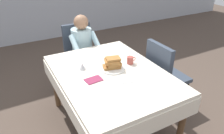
% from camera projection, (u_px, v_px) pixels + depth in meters
% --- Properties ---
extents(ground_plane, '(14.00, 14.00, 0.00)m').
position_uv_depth(ground_plane, '(111.00, 123.00, 2.67)').
color(ground_plane, brown).
extents(dining_table_main, '(1.12, 1.52, 0.74)m').
position_uv_depth(dining_table_main, '(111.00, 79.00, 2.36)').
color(dining_table_main, silver).
rests_on(dining_table_main, ground).
extents(chair_diner, '(0.44, 0.45, 0.93)m').
position_uv_depth(chair_diner, '(80.00, 50.00, 3.35)').
color(chair_diner, '#384251').
rests_on(chair_diner, ground).
extents(diner_person, '(0.40, 0.43, 1.12)m').
position_uv_depth(diner_person, '(83.00, 45.00, 3.16)').
color(diner_person, silver).
rests_on(diner_person, ground).
extents(chair_right_side, '(0.45, 0.44, 0.93)m').
position_uv_depth(chair_right_side, '(163.00, 72.00, 2.74)').
color(chair_right_side, '#384251').
rests_on(chair_right_side, ground).
extents(plate_breakfast, '(0.28, 0.28, 0.02)m').
position_uv_depth(plate_breakfast, '(113.00, 68.00, 2.37)').
color(plate_breakfast, white).
rests_on(plate_breakfast, dining_table_main).
extents(breakfast_stack, '(0.21, 0.18, 0.12)m').
position_uv_depth(breakfast_stack, '(113.00, 63.00, 2.35)').
color(breakfast_stack, '#A36B33').
rests_on(breakfast_stack, plate_breakfast).
extents(cup_coffee, '(0.11, 0.08, 0.08)m').
position_uv_depth(cup_coffee, '(130.00, 60.00, 2.48)').
color(cup_coffee, '#B24C42').
rests_on(cup_coffee, dining_table_main).
extents(syrup_pitcher, '(0.08, 0.08, 0.07)m').
position_uv_depth(syrup_pitcher, '(82.00, 66.00, 2.35)').
color(syrup_pitcher, silver).
rests_on(syrup_pitcher, dining_table_main).
extents(fork_left_of_plate, '(0.02, 0.18, 0.00)m').
position_uv_depth(fork_left_of_plate, '(98.00, 74.00, 2.28)').
color(fork_left_of_plate, silver).
rests_on(fork_left_of_plate, dining_table_main).
extents(knife_right_of_plate, '(0.04, 0.20, 0.00)m').
position_uv_depth(knife_right_of_plate, '(128.00, 66.00, 2.44)').
color(knife_right_of_plate, silver).
rests_on(knife_right_of_plate, dining_table_main).
extents(spoon_near_edge, '(0.15, 0.05, 0.00)m').
position_uv_depth(spoon_near_edge, '(127.00, 83.00, 2.12)').
color(spoon_near_edge, silver).
rests_on(spoon_near_edge, dining_table_main).
extents(napkin_folded, '(0.18, 0.13, 0.01)m').
position_uv_depth(napkin_folded, '(94.00, 80.00, 2.17)').
color(napkin_folded, '#8C2D4C').
rests_on(napkin_folded, dining_table_main).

